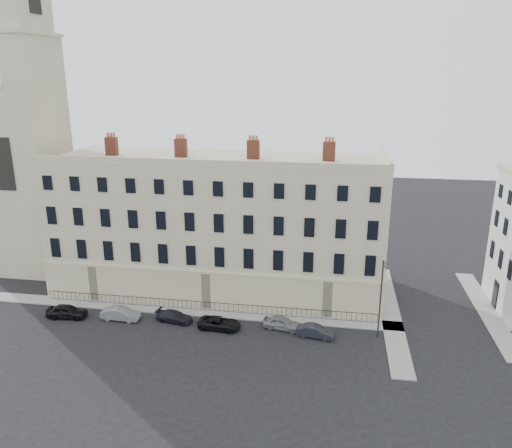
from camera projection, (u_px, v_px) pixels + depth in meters
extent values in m
plane|color=black|center=(254.00, 342.00, 46.05)|extent=(160.00, 160.00, 0.00)
cube|color=#BCB18C|center=(218.00, 224.00, 56.11)|extent=(36.00, 12.00, 15.00)
cube|color=beige|center=(206.00, 291.00, 51.97)|extent=(36.10, 0.18, 4.00)
cube|color=beige|center=(379.00, 279.00, 54.97)|extent=(0.18, 12.10, 4.00)
cube|color=#BCB18C|center=(203.00, 164.00, 48.29)|extent=(36.00, 0.35, 0.80)
cube|color=#BCB18C|center=(386.00, 159.00, 51.11)|extent=(0.35, 12.00, 0.80)
cube|color=brown|center=(112.00, 146.00, 55.46)|extent=(1.30, 0.70, 2.00)
cube|color=brown|center=(181.00, 148.00, 54.25)|extent=(1.30, 0.70, 2.00)
cube|color=brown|center=(253.00, 150.00, 53.04)|extent=(1.30, 0.70, 2.00)
cube|color=brown|center=(329.00, 151.00, 51.82)|extent=(1.30, 0.70, 2.00)
cube|color=#BCB18C|center=(26.00, 158.00, 59.75)|extent=(8.00, 8.00, 28.00)
cube|color=gray|center=(167.00, 309.00, 52.27)|extent=(48.00, 2.00, 0.12)
cube|color=gray|center=(390.00, 312.00, 51.62)|extent=(2.00, 24.00, 0.12)
cube|color=gray|center=(487.00, 311.00, 51.99)|extent=(2.00, 20.00, 0.12)
cube|color=black|center=(205.00, 302.00, 51.76)|extent=(35.00, 0.04, 0.04)
cube|color=black|center=(205.00, 310.00, 52.02)|extent=(35.00, 0.04, 0.04)
imported|color=black|center=(67.00, 311.00, 50.48)|extent=(4.15, 1.93, 1.38)
imported|color=gray|center=(121.00, 314.00, 50.07)|extent=(3.92, 1.43, 1.29)
imported|color=black|center=(174.00, 316.00, 49.71)|extent=(3.98, 2.15, 1.09)
imported|color=black|center=(219.00, 323.00, 48.32)|extent=(4.25, 2.15, 1.15)
imported|color=gray|center=(282.00, 323.00, 48.24)|extent=(3.93, 2.07, 1.27)
imported|color=#22242D|center=(315.00, 331.00, 46.78)|extent=(3.68, 1.80, 1.16)
cylinder|color=#313136|center=(380.00, 300.00, 45.75)|extent=(0.15, 0.15, 7.73)
cylinder|color=#313136|center=(385.00, 264.00, 44.00)|extent=(0.26, 1.45, 0.10)
cube|color=#313136|center=(387.00, 268.00, 43.37)|extent=(0.23, 0.50, 0.12)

